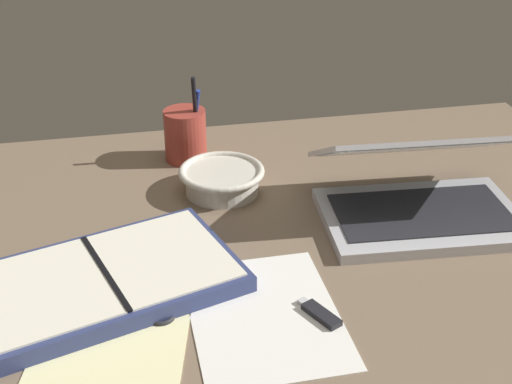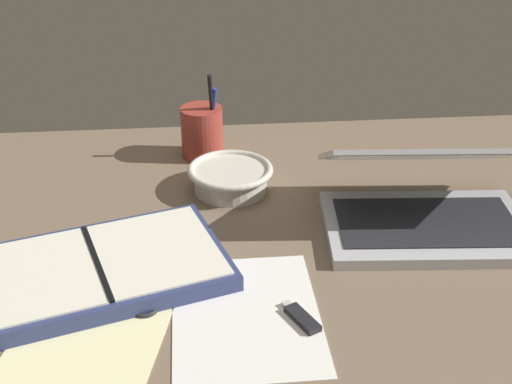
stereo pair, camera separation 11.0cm
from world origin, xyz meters
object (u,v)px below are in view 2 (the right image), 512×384
bowl (231,177)px  pen_cup (202,132)px  laptop (426,201)px  scissors (155,300)px  planner (98,270)px

bowl → pen_cup: (-4.58, 14.50, 2.42)cm
laptop → scissors: 45.51cm
laptop → scissors: (-42.30, -16.27, -4.17)cm
bowl → laptop: bearing=-26.1°
laptop → planner: (-50.52, -9.88, -3.11)cm
bowl → pen_cup: bearing=107.5°
planner → scissors: 10.47cm
planner → pen_cup: bearing=50.5°
laptop → bowl: size_ratio=2.24×
bowl → planner: bowl is taller
bowl → pen_cup: size_ratio=0.88×
bowl → pen_cup: pen_cup is taller
laptop → pen_cup: pen_cup is taller
planner → scissors: bearing=-55.2°
bowl → planner: bearing=-129.8°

